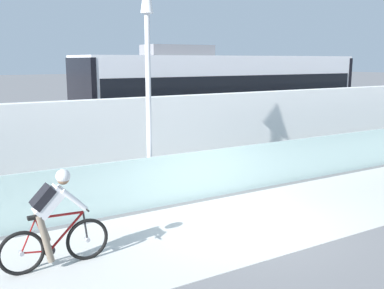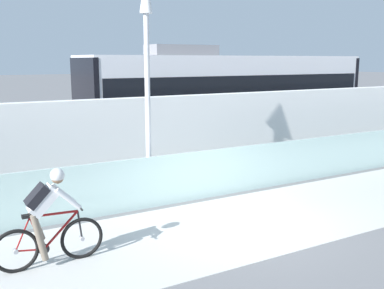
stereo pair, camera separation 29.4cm
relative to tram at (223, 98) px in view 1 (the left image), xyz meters
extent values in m
plane|color=slate|center=(-4.26, -6.85, -1.89)|extent=(200.00, 200.00, 0.00)
cube|color=beige|center=(-4.26, -6.85, -1.89)|extent=(32.00, 3.20, 0.01)
cube|color=silver|center=(-4.26, -5.00, -1.31)|extent=(32.00, 0.05, 1.18)
cube|color=white|center=(-4.26, -3.20, -0.72)|extent=(32.00, 0.36, 2.35)
cube|color=#595654|center=(-4.26, -0.72, -1.89)|extent=(32.00, 0.08, 0.01)
cube|color=#595654|center=(-4.26, 0.72, -1.89)|extent=(32.00, 0.08, 0.01)
cube|color=silver|center=(0.02, 0.00, 0.01)|extent=(11.00, 2.50, 3.10)
cube|color=black|center=(0.02, 0.00, 0.36)|extent=(10.56, 2.54, 1.04)
cube|color=orange|center=(0.02, 0.00, -1.36)|extent=(10.78, 2.53, 0.28)
cube|color=slate|center=(-1.96, 0.00, 1.74)|extent=(2.40, 1.10, 0.36)
cube|color=#232326|center=(-3.50, 0.00, -1.53)|extent=(1.40, 1.88, 0.20)
cylinder|color=black|center=(-3.50, -0.72, -1.59)|extent=(0.60, 0.10, 0.60)
cylinder|color=black|center=(-3.50, 0.72, -1.59)|extent=(0.60, 0.10, 0.60)
cube|color=#232326|center=(3.54, 0.00, -1.53)|extent=(1.40, 1.88, 0.20)
cylinder|color=black|center=(3.54, -0.72, -1.59)|extent=(0.60, 0.10, 0.60)
cylinder|color=black|center=(3.54, 0.72, -1.59)|extent=(0.60, 0.10, 0.60)
cube|color=black|center=(-5.43, 0.00, 0.01)|extent=(0.16, 2.54, 2.94)
cube|color=black|center=(5.47, 0.00, 0.01)|extent=(0.16, 2.54, 2.94)
torus|color=black|center=(-7.57, -6.85, -1.53)|extent=(0.72, 0.06, 0.72)
cylinder|color=#99999E|center=(-7.57, -6.85, -1.53)|extent=(0.07, 0.10, 0.07)
torus|color=black|center=(-8.62, -6.85, -1.53)|extent=(0.72, 0.06, 0.72)
cylinder|color=#99999E|center=(-8.62, -6.85, -1.53)|extent=(0.07, 0.10, 0.07)
cylinder|color=maroon|center=(-7.91, -6.85, -1.32)|extent=(0.60, 0.04, 0.58)
cylinder|color=maroon|center=(-8.29, -6.85, -1.30)|extent=(0.22, 0.04, 0.59)
cylinder|color=maroon|center=(-8.00, -6.85, -1.03)|extent=(0.76, 0.04, 0.07)
cylinder|color=maroon|center=(-8.41, -6.85, -1.56)|extent=(0.43, 0.03, 0.09)
cylinder|color=maroon|center=(-8.50, -6.85, -1.27)|extent=(0.27, 0.02, 0.53)
cylinder|color=black|center=(-7.60, -6.85, -1.29)|extent=(0.08, 0.03, 0.49)
cube|color=black|center=(-8.38, -6.85, -0.99)|extent=(0.24, 0.10, 0.05)
cylinder|color=black|center=(-7.62, -6.85, -0.94)|extent=(0.03, 0.58, 0.03)
cylinder|color=#262628|center=(-8.20, -6.85, -1.59)|extent=(0.18, 0.02, 0.18)
cube|color=silver|center=(-8.16, -6.85, -0.78)|extent=(0.50, 0.28, 0.51)
cube|color=black|center=(-8.25, -6.85, -0.69)|extent=(0.38, 0.30, 0.38)
sphere|color=#997051|center=(-7.92, -6.85, -0.43)|extent=(0.20, 0.20, 0.20)
sphere|color=silver|center=(-7.92, -6.85, -0.40)|extent=(0.23, 0.23, 0.23)
cylinder|color=silver|center=(-7.80, -7.01, -0.77)|extent=(0.41, 0.08, 0.41)
cylinder|color=silver|center=(-7.80, -6.69, -0.77)|extent=(0.41, 0.08, 0.41)
cylinder|color=#726656|center=(-8.27, -6.94, -1.35)|extent=(0.25, 0.11, 0.79)
cylinder|color=#726656|center=(-8.27, -6.76, -1.21)|extent=(0.25, 0.11, 0.52)
cylinder|color=gray|center=(-5.37, -4.70, -1.79)|extent=(0.24, 0.24, 0.20)
cylinder|color=silver|center=(-5.37, -4.70, 0.31)|extent=(0.12, 0.12, 4.20)
camera|label=1|loc=(-9.72, -13.76, 1.41)|focal=41.80mm
camera|label=2|loc=(-9.46, -13.91, 1.41)|focal=41.80mm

